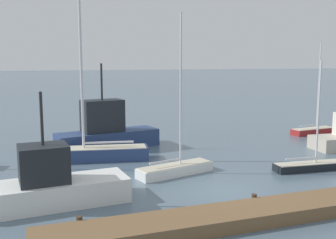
{
  "coord_description": "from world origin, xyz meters",
  "views": [
    {
      "loc": [
        -9.33,
        -17.28,
        6.6
      ],
      "look_at": [
        0.0,
        9.2,
        2.48
      ],
      "focal_mm": 42.2,
      "sensor_mm": 36.0,
      "label": 1
    }
  ],
  "objects_px": {
    "sailboat_4": "(175,167)",
    "fishing_boat_2": "(106,131)",
    "sailboat_2": "(310,165)",
    "sailboat_0": "(313,130)",
    "sailboat_3": "(93,150)",
    "fishing_boat_1": "(50,185)"
  },
  "relations": [
    {
      "from": "sailboat_4",
      "to": "fishing_boat_2",
      "type": "height_order",
      "value": "sailboat_4"
    },
    {
      "from": "sailboat_2",
      "to": "sailboat_0",
      "type": "bearing_deg",
      "value": 55.0
    },
    {
      "from": "sailboat_0",
      "to": "fishing_boat_2",
      "type": "height_order",
      "value": "sailboat_0"
    },
    {
      "from": "sailboat_3",
      "to": "fishing_boat_1",
      "type": "height_order",
      "value": "sailboat_3"
    },
    {
      "from": "sailboat_2",
      "to": "sailboat_4",
      "type": "bearing_deg",
      "value": 172.13
    },
    {
      "from": "sailboat_2",
      "to": "fishing_boat_1",
      "type": "relative_size",
      "value": 0.94
    },
    {
      "from": "sailboat_0",
      "to": "fishing_boat_1",
      "type": "height_order",
      "value": "sailboat_0"
    },
    {
      "from": "sailboat_2",
      "to": "sailboat_4",
      "type": "xyz_separation_m",
      "value": [
        -8.15,
        1.9,
        0.1
      ]
    },
    {
      "from": "sailboat_0",
      "to": "fishing_boat_1",
      "type": "distance_m",
      "value": 26.2
    },
    {
      "from": "sailboat_2",
      "to": "fishing_boat_2",
      "type": "distance_m",
      "value": 14.91
    },
    {
      "from": "sailboat_0",
      "to": "sailboat_3",
      "type": "xyz_separation_m",
      "value": [
        -20.71,
        -3.14,
        0.33
      ]
    },
    {
      "from": "sailboat_0",
      "to": "sailboat_2",
      "type": "relative_size",
      "value": 1.23
    },
    {
      "from": "fishing_boat_2",
      "to": "sailboat_4",
      "type": "bearing_deg",
      "value": 96.44
    },
    {
      "from": "sailboat_4",
      "to": "fishing_boat_1",
      "type": "distance_m",
      "value": 7.74
    },
    {
      "from": "sailboat_0",
      "to": "fishing_boat_1",
      "type": "relative_size",
      "value": 1.16
    },
    {
      "from": "sailboat_4",
      "to": "fishing_boat_2",
      "type": "xyz_separation_m",
      "value": [
        -2.51,
        8.48,
        0.87
      ]
    },
    {
      "from": "sailboat_4",
      "to": "fishing_boat_2",
      "type": "distance_m",
      "value": 8.89
    },
    {
      "from": "sailboat_0",
      "to": "sailboat_4",
      "type": "xyz_separation_m",
      "value": [
        -16.62,
        -8.11,
        0.05
      ]
    },
    {
      "from": "sailboat_4",
      "to": "fishing_boat_1",
      "type": "xyz_separation_m",
      "value": [
        -7.2,
        -2.79,
        0.5
      ]
    },
    {
      "from": "sailboat_2",
      "to": "sailboat_4",
      "type": "relative_size",
      "value": 0.71
    },
    {
      "from": "fishing_boat_1",
      "to": "fishing_boat_2",
      "type": "xyz_separation_m",
      "value": [
        4.68,
        11.28,
        0.37
      ]
    },
    {
      "from": "sailboat_3",
      "to": "sailboat_2",
      "type": "bearing_deg",
      "value": 161.35
    }
  ]
}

